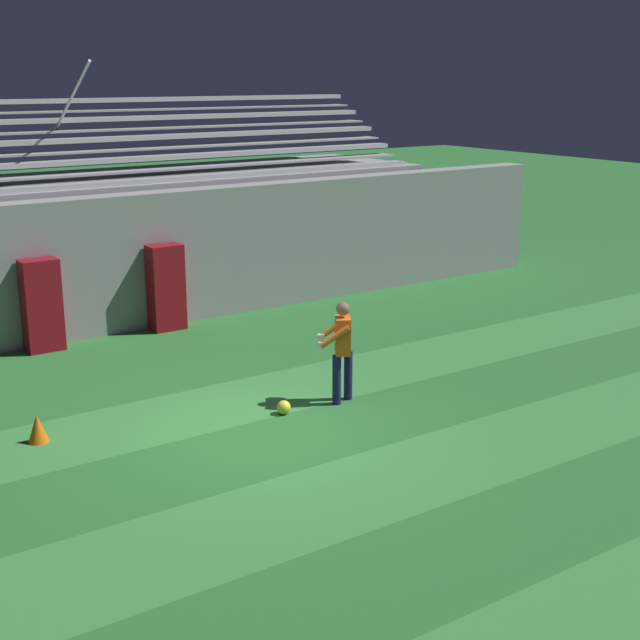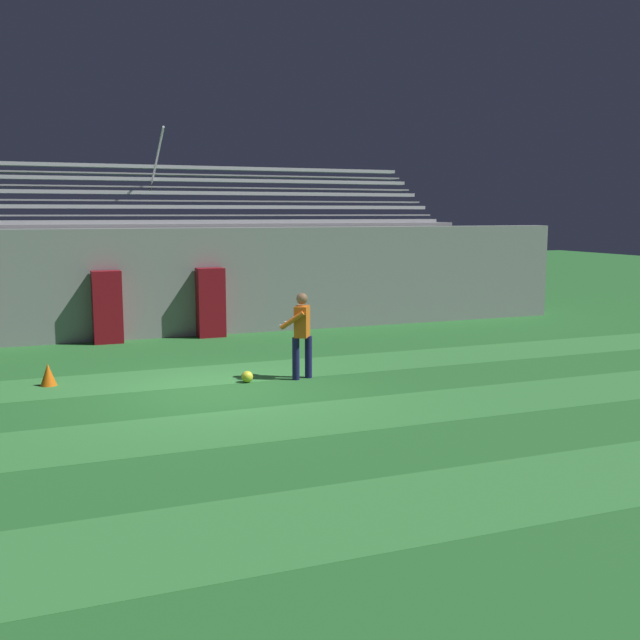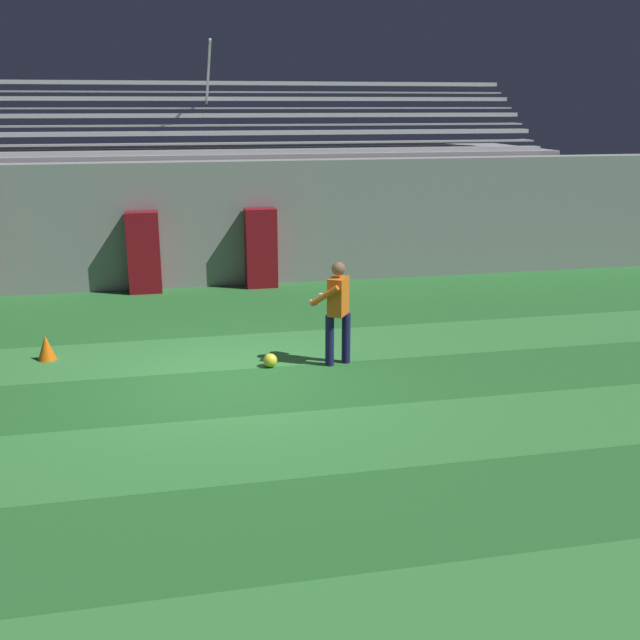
# 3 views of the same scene
# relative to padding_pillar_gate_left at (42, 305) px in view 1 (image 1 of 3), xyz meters

# --- Properties ---
(ground_plane) EXTENTS (80.00, 80.00, 0.00)m
(ground_plane) POSITION_rel_padding_pillar_gate_left_xyz_m (1.29, -5.95, -0.89)
(ground_plane) COLOR #286B2D
(turf_stripe_near) EXTENTS (28.00, 1.85, 0.01)m
(turf_stripe_near) POSITION_rel_padding_pillar_gate_left_xyz_m (1.29, -11.95, -0.89)
(turf_stripe_near) COLOR #38843D
(turf_stripe_near) RESTS_ON ground
(turf_stripe_mid) EXTENTS (28.00, 1.85, 0.01)m
(turf_stripe_mid) POSITION_rel_padding_pillar_gate_left_xyz_m (1.29, -8.25, -0.89)
(turf_stripe_mid) COLOR #38843D
(turf_stripe_mid) RESTS_ON ground
(turf_stripe_far) EXTENTS (28.00, 1.85, 0.01)m
(turf_stripe_far) POSITION_rel_padding_pillar_gate_left_xyz_m (1.29, -4.55, -0.89)
(turf_stripe_far) COLOR #38843D
(turf_stripe_far) RESTS_ON ground
(back_wall) EXTENTS (24.00, 0.60, 2.80)m
(back_wall) POSITION_rel_padding_pillar_gate_left_xyz_m (1.29, 0.55, 0.51)
(back_wall) COLOR gray
(back_wall) RESTS_ON ground
(padding_pillar_gate_left) EXTENTS (0.70, 0.44, 1.79)m
(padding_pillar_gate_left) POSITION_rel_padding_pillar_gate_left_xyz_m (0.00, 0.00, 0.00)
(padding_pillar_gate_left) COLOR maroon
(padding_pillar_gate_left) RESTS_ON ground
(padding_pillar_gate_right) EXTENTS (0.70, 0.44, 1.79)m
(padding_pillar_gate_right) POSITION_rel_padding_pillar_gate_left_xyz_m (2.58, 0.00, 0.00)
(padding_pillar_gate_right) COLOR maroon
(padding_pillar_gate_right) RESTS_ON ground
(bleacher_stand) EXTENTS (18.00, 4.05, 5.43)m
(bleacher_stand) POSITION_rel_padding_pillar_gate_left_xyz_m (1.29, 2.89, 0.61)
(bleacher_stand) COLOR gray
(bleacher_stand) RESTS_ON ground
(goalkeeper) EXTENTS (0.71, 0.74, 1.67)m
(goalkeeper) POSITION_rel_padding_pillar_gate_left_xyz_m (3.07, -5.51, 0.06)
(goalkeeper) COLOR #19194C
(goalkeeper) RESTS_ON ground
(soccer_ball) EXTENTS (0.22, 0.22, 0.22)m
(soccer_ball) POSITION_rel_padding_pillar_gate_left_xyz_m (2.00, -5.45, -0.78)
(soccer_ball) COLOR yellow
(soccer_ball) RESTS_ON ground
(traffic_cone) EXTENTS (0.30, 0.30, 0.42)m
(traffic_cone) POSITION_rel_padding_pillar_gate_left_xyz_m (-1.52, -4.36, -0.68)
(traffic_cone) COLOR orange
(traffic_cone) RESTS_ON ground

